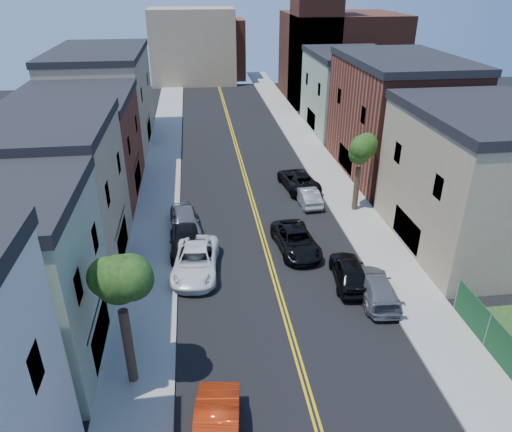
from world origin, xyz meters
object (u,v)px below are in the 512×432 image
object	(u,v)px
black_car_left	(185,241)
dark_car_right_far	(298,180)
grey_car_left	(185,221)
black_suv_lane	(296,240)
white_pickup	(196,261)
silver_car_right	(307,195)
grey_car_right	(376,288)
black_car_right	(349,272)

from	to	relation	value
black_car_left	dark_car_right_far	distance (m)	13.66
grey_car_left	dark_car_right_far	distance (m)	11.93
dark_car_right_far	black_suv_lane	world-z (taller)	dark_car_right_far
white_pickup	silver_car_right	bearing A→B (deg)	50.19
black_car_left	grey_car_right	bearing A→B (deg)	-33.58
black_car_left	black_car_right	world-z (taller)	black_car_right
grey_car_left	silver_car_right	size ratio (longest dim) A/B	1.18
white_pickup	silver_car_right	xyz separation A→B (m)	(9.28, 9.05, -0.11)
white_pickup	black_suv_lane	distance (m)	7.07
grey_car_right	silver_car_right	distance (m)	13.17
black_car_left	black_car_right	size ratio (longest dim) A/B	1.08
grey_car_left	black_suv_lane	xyz separation A→B (m)	(7.49, -3.69, -0.11)
white_pickup	grey_car_right	world-z (taller)	white_pickup
black_car_right	dark_car_right_far	size ratio (longest dim) A/B	0.84
black_car_right	white_pickup	bearing A→B (deg)	-8.31
silver_car_right	dark_car_right_far	distance (m)	3.20
black_car_left	black_car_right	distance (m)	11.19
white_pickup	grey_car_right	bearing A→B (deg)	-15.60
white_pickup	grey_car_right	xyz separation A→B (m)	(10.34, -4.08, -0.10)
grey_car_right	dark_car_right_far	size ratio (longest dim) A/B	0.88
white_pickup	black_car_left	size ratio (longest dim) A/B	1.15
grey_car_left	silver_car_right	world-z (taller)	grey_car_left
black_car_left	grey_car_right	distance (m)	12.96
black_car_left	silver_car_right	distance (m)	11.76
grey_car_right	black_car_right	size ratio (longest dim) A/B	1.05
grey_car_left	dark_car_right_far	world-z (taller)	grey_car_left
grey_car_right	black_car_right	distance (m)	2.00
grey_car_left	black_car_left	world-z (taller)	grey_car_left
white_pickup	grey_car_left	size ratio (longest dim) A/B	1.17
white_pickup	black_car_right	size ratio (longest dim) A/B	1.24
black_car_left	black_suv_lane	world-z (taller)	black_suv_lane
white_pickup	black_suv_lane	xyz separation A→B (m)	(6.83, 1.83, -0.06)
grey_car_right	black_suv_lane	bearing A→B (deg)	-54.37
black_suv_lane	black_car_right	bearing A→B (deg)	-65.08
silver_car_right	white_pickup	bearing A→B (deg)	41.11
white_pickup	black_suv_lane	world-z (taller)	white_pickup
dark_car_right_far	grey_car_left	bearing A→B (deg)	27.18
dark_car_right_far	black_suv_lane	distance (m)	10.69
black_car_left	silver_car_right	bearing A→B (deg)	30.59
white_pickup	black_car_right	distance (m)	9.57
grey_car_left	black_car_right	world-z (taller)	grey_car_left
black_car_right	black_suv_lane	distance (m)	4.87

